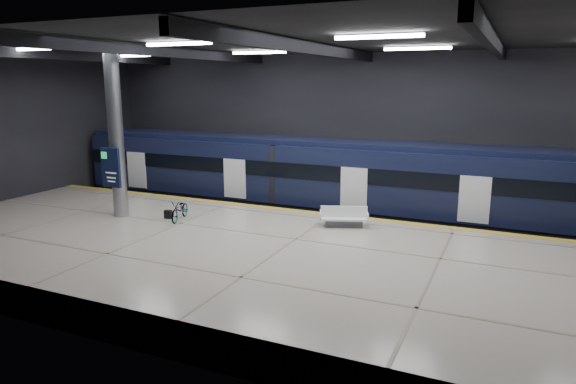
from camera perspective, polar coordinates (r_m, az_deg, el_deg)
The scene contains 10 objects.
ground at distance 19.63m, azimuth 2.06°, elevation -7.51°, with size 30.00×30.00×0.00m, color black.
room_shell at distance 18.51m, azimuth 2.20°, elevation 9.41°, with size 30.10×16.10×8.05m.
platform at distance 17.29m, azimuth -1.10°, elevation -8.34°, with size 30.00×11.00×1.10m, color #BFB2A2.
safety_strip at distance 21.76m, azimuth 4.84°, elevation -2.51°, with size 30.00×0.40×0.01m, color gold.
rails at distance 24.55m, azimuth 6.95°, elevation -3.33°, with size 30.00×1.52×0.16m.
train at distance 24.30m, azimuth 5.59°, elevation 1.33°, with size 29.40×2.84×3.79m.
bench at distance 20.00m, azimuth 6.21°, elevation -3.03°, with size 2.00×1.37×0.82m.
bicycle at distance 21.22m, azimuth -11.91°, elevation -1.92°, with size 0.58×1.67×0.88m, color #99999E.
pannier_bag at distance 21.64m, azimuth -13.17°, elevation -2.42°, with size 0.30×0.18×0.35m, color black.
info_column at distance 22.08m, azimuth -18.62°, elevation 5.96°, with size 0.90×0.78×6.90m.
Camera 1 is at (6.97, -17.12, 6.62)m, focal length 32.00 mm.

